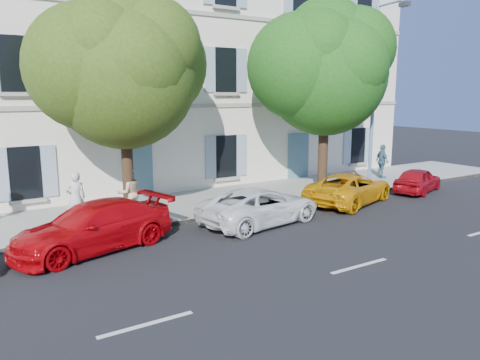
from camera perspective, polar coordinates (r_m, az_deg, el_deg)
ground at (r=15.95m, az=3.82°, el=-6.07°), size 90.00×90.00×0.00m
sidewalk at (r=19.57m, az=-3.90°, el=-2.71°), size 36.00×4.50×0.15m
kerb at (r=17.75m, az=-0.54°, el=-4.06°), size 36.00×0.16×0.16m
building at (r=24.31m, az=-10.77°, el=13.77°), size 28.00×7.00×12.00m
car_red_coupe at (r=14.39m, az=-17.45°, el=-5.47°), size 5.19×3.11×1.41m
car_white_coupe at (r=16.49m, az=2.48°, el=-3.18°), size 4.91×2.83×1.29m
car_yellow_supercar at (r=20.06m, az=13.19°, el=-0.97°), size 5.09×3.50×1.29m
car_red_hatchback at (r=23.27m, az=20.85°, el=0.01°), size 3.66×2.41×1.16m
tree_left at (r=16.73m, az=-14.01°, el=12.16°), size 4.98×4.98×7.71m
tree_right at (r=20.81m, az=10.37°, el=12.53°), size 5.25×5.25×8.09m
street_lamp at (r=22.45m, az=16.31°, el=10.83°), size 0.37×1.77×8.26m
pedestrian_a at (r=16.79m, az=-19.39°, el=-2.09°), size 0.68×0.47×1.81m
pedestrian_b at (r=17.14m, az=-13.34°, el=-1.52°), size 0.90×0.71×1.81m
pedestrian_c at (r=25.63m, az=16.93°, el=2.20°), size 0.71×1.12×1.77m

